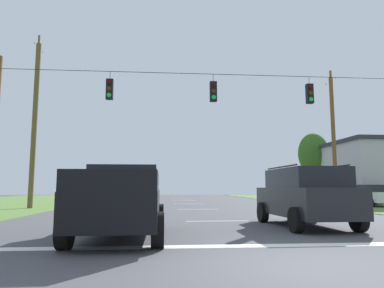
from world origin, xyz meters
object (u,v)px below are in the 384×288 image
(overhead_signal_span, at_px, (212,130))
(tree_roadside_right, at_px, (314,154))
(suv_black, at_px, (304,195))
(pickup_truck, at_px, (122,201))
(distant_car_crossing_white, at_px, (370,195))
(utility_pole_mid_right, at_px, (334,138))
(utility_pole_near_left, at_px, (35,122))

(overhead_signal_span, relative_size, tree_roadside_right, 3.04)
(suv_black, bearing_deg, pickup_truck, -161.56)
(suv_black, xyz_separation_m, distant_car_crossing_white, (9.90, 12.32, -0.27))
(utility_pole_mid_right, xyz_separation_m, utility_pole_near_left, (-20.53, -0.57, 0.78))
(distant_car_crossing_white, bearing_deg, tree_roadside_right, 95.22)
(suv_black, bearing_deg, distant_car_crossing_white, 51.21)
(overhead_signal_span, distance_m, pickup_truck, 7.49)
(overhead_signal_span, bearing_deg, suv_black, -56.50)
(pickup_truck, xyz_separation_m, suv_black, (5.98, 2.00, 0.09))
(suv_black, height_order, distant_car_crossing_white, suv_black)
(suv_black, distance_m, tree_roadside_right, 22.22)
(suv_black, relative_size, utility_pole_mid_right, 0.49)
(overhead_signal_span, distance_m, distant_car_crossing_white, 15.38)
(distant_car_crossing_white, distance_m, utility_pole_mid_right, 4.82)
(utility_pole_mid_right, bearing_deg, distant_car_crossing_white, 5.60)
(utility_pole_mid_right, relative_size, tree_roadside_right, 1.53)
(distant_car_crossing_white, xyz_separation_m, utility_pole_mid_right, (-2.65, -0.26, 4.02))
(tree_roadside_right, bearing_deg, distant_car_crossing_white, -84.78)
(pickup_truck, bearing_deg, tree_roadside_right, 55.30)
(suv_black, relative_size, distant_car_crossing_white, 1.11)
(suv_black, relative_size, tree_roadside_right, 0.75)
(utility_pole_near_left, xyz_separation_m, tree_roadside_right, (22.48, 8.44, -1.14))
(overhead_signal_span, relative_size, suv_black, 4.04)
(overhead_signal_span, relative_size, utility_pole_mid_right, 1.99)
(tree_roadside_right, bearing_deg, overhead_signal_span, -126.67)
(overhead_signal_span, xyz_separation_m, utility_pole_mid_right, (9.91, 8.05, 0.85))
(distant_car_crossing_white, relative_size, utility_pole_mid_right, 0.44)
(suv_black, height_order, utility_pole_near_left, utility_pole_near_left)
(pickup_truck, bearing_deg, utility_pole_mid_right, 46.71)
(distant_car_crossing_white, bearing_deg, utility_pole_mid_right, -174.40)
(utility_pole_mid_right, distance_m, utility_pole_near_left, 20.55)
(pickup_truck, relative_size, utility_pole_near_left, 0.47)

